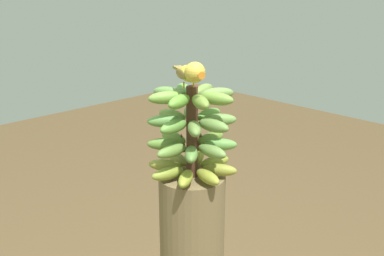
# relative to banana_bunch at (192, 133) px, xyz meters

# --- Properties ---
(banana_bunch) EXTENTS (0.30, 0.30, 0.30)m
(banana_bunch) POSITION_rel_banana_bunch_xyz_m (0.00, 0.00, 0.00)
(banana_bunch) COLOR #4C2D1E
(banana_bunch) RESTS_ON banana_tree
(perched_bird) EXTENTS (0.11, 0.20, 0.09)m
(perched_bird) POSITION_rel_banana_bunch_xyz_m (0.03, 0.03, 0.20)
(perched_bird) COLOR #C68933
(perched_bird) RESTS_ON banana_bunch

